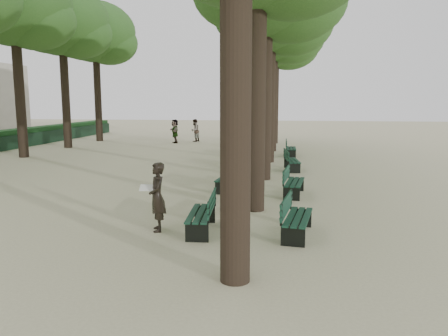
# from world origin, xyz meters

# --- Properties ---
(ground) EXTENTS (120.00, 120.00, 0.00)m
(ground) POSITION_xyz_m (0.00, 0.00, 0.00)
(ground) COLOR beige
(ground) RESTS_ON ground
(tree_central_3) EXTENTS (6.00, 6.00, 9.95)m
(tree_central_3) POSITION_xyz_m (1.50, 13.00, 7.65)
(tree_central_3) COLOR #33261C
(tree_central_3) RESTS_ON ground
(tree_central_4) EXTENTS (6.00, 6.00, 9.95)m
(tree_central_4) POSITION_xyz_m (1.50, 18.00, 7.65)
(tree_central_4) COLOR #33261C
(tree_central_4) RESTS_ON ground
(tree_central_5) EXTENTS (6.00, 6.00, 9.95)m
(tree_central_5) POSITION_xyz_m (1.50, 23.00, 7.65)
(tree_central_5) COLOR #33261C
(tree_central_5) RESTS_ON ground
(tree_far_3) EXTENTS (6.00, 6.00, 10.45)m
(tree_far_3) POSITION_xyz_m (-12.00, 13.00, 8.14)
(tree_far_3) COLOR #33261C
(tree_far_3) RESTS_ON ground
(tree_far_4) EXTENTS (6.00, 6.00, 10.45)m
(tree_far_4) POSITION_xyz_m (-12.00, 18.00, 8.14)
(tree_far_4) COLOR #33261C
(tree_far_4) RESTS_ON ground
(tree_far_5) EXTENTS (6.00, 6.00, 10.45)m
(tree_far_5) POSITION_xyz_m (-12.00, 23.00, 8.14)
(tree_far_5) COLOR #33261C
(tree_far_5) RESTS_ON ground
(bench_left_0) EXTENTS (0.70, 1.84, 0.92)m
(bench_left_0) POSITION_xyz_m (0.37, 0.74, 0.27)
(bench_left_0) COLOR black
(bench_left_0) RESTS_ON ground
(bench_left_1) EXTENTS (0.76, 1.85, 0.92)m
(bench_left_1) POSITION_xyz_m (0.37, 5.70, 0.27)
(bench_left_1) COLOR black
(bench_left_1) RESTS_ON ground
(bench_left_2) EXTENTS (0.69, 1.83, 0.92)m
(bench_left_2) POSITION_xyz_m (0.37, 10.77, 0.27)
(bench_left_2) COLOR black
(bench_left_2) RESTS_ON ground
(bench_left_3) EXTENTS (0.79, 1.86, 0.92)m
(bench_left_3) POSITION_xyz_m (0.37, 15.00, 0.27)
(bench_left_3) COLOR black
(bench_left_3) RESTS_ON ground
(bench_right_0) EXTENTS (0.81, 1.86, 0.92)m
(bench_right_0) POSITION_xyz_m (2.63, 0.73, 0.27)
(bench_right_0) COLOR black
(bench_right_0) RESTS_ON ground
(bench_right_1) EXTENTS (0.77, 1.85, 0.92)m
(bench_right_1) POSITION_xyz_m (2.63, 5.14, 0.27)
(bench_right_1) COLOR black
(bench_right_1) RESTS_ON ground
(bench_right_2) EXTENTS (0.79, 1.86, 0.92)m
(bench_right_2) POSITION_xyz_m (2.63, 10.43, 0.27)
(bench_right_2) COLOR black
(bench_right_2) RESTS_ON ground
(bench_right_3) EXTENTS (0.59, 1.81, 0.92)m
(bench_right_3) POSITION_xyz_m (2.63, 15.56, 0.27)
(bench_right_3) COLOR black
(bench_right_3) RESTS_ON ground
(man_with_map) EXTENTS (0.71, 0.74, 1.66)m
(man_with_map) POSITION_xyz_m (-0.68, 0.67, 0.83)
(man_with_map) COLOR black
(man_with_map) RESTS_ON ground
(pedestrian_a) EXTENTS (0.61, 0.90, 1.71)m
(pedestrian_a) POSITION_xyz_m (-4.53, 23.40, 0.86)
(pedestrian_a) COLOR #262628
(pedestrian_a) RESTS_ON ground
(pedestrian_b) EXTENTS (1.11, 0.85, 1.69)m
(pedestrian_b) POSITION_xyz_m (-0.10, 23.92, 0.84)
(pedestrian_b) COLOR #262628
(pedestrian_b) RESTS_ON ground
(pedestrian_e) EXTENTS (0.98, 1.62, 1.74)m
(pedestrian_e) POSITION_xyz_m (-5.77, 22.18, 0.87)
(pedestrian_e) COLOR #262628
(pedestrian_e) RESTS_ON ground
(pedestrian_d) EXTENTS (0.64, 1.01, 1.92)m
(pedestrian_d) POSITION_xyz_m (0.13, 29.63, 0.96)
(pedestrian_d) COLOR #262628
(pedestrian_d) RESTS_ON ground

